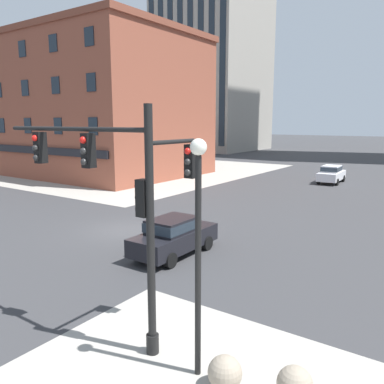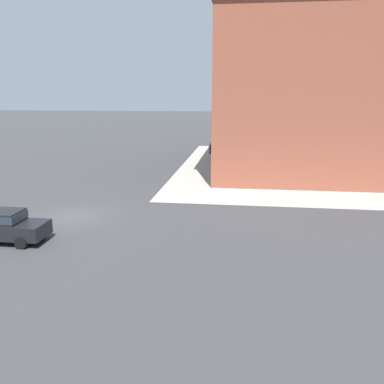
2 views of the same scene
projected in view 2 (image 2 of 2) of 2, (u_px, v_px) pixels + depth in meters
ground_plane at (73, 217)px, 24.79m from camera, size 320.00×320.00×0.00m
sidewalk_far_corner at (332, 167)px, 41.52m from camera, size 32.00×32.00×0.02m
car_main_southbound_near at (3, 225)px, 20.39m from camera, size 1.90×4.40×1.68m
storefront_block_near_corner at (297, 94)px, 41.02m from camera, size 24.16×16.37×15.01m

